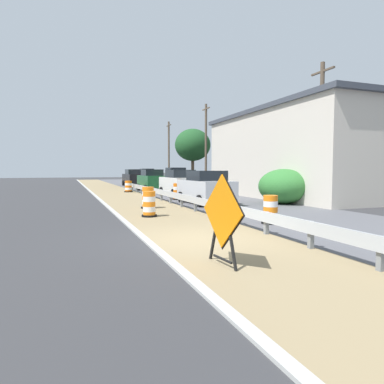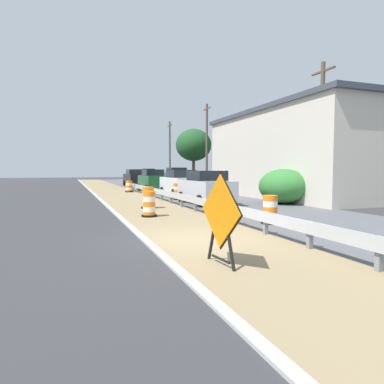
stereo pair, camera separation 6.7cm
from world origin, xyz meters
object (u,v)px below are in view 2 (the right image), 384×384
warning_sign_diamond (220,215)px  traffic_barrel_far (178,192)px  traffic_barrel_farther (129,187)px  car_trailing_near_lane (138,175)px  traffic_barrel_nearest (270,211)px  car_trailing_far_lane (134,178)px  car_lead_far_lane (152,180)px  car_distant_a (177,178)px  car_distant_b (180,183)px  traffic_barrel_mid (148,199)px  car_mid_far_lane (148,176)px  utility_pole_near (322,131)px  car_lead_near_lane (206,187)px  utility_pole_far (170,152)px  traffic_barrel_close (149,205)px  utility_pole_mid (207,145)px

warning_sign_diamond → traffic_barrel_far: size_ratio=1.81×
traffic_barrel_farther → car_trailing_near_lane: (5.90, 26.57, 0.55)m
traffic_barrel_nearest → car_trailing_far_lane: car_trailing_far_lane is taller
warning_sign_diamond → car_trailing_near_lane: bearing=-104.7°
car_lead_far_lane → car_distant_a: bearing=-41.7°
traffic_barrel_nearest → car_distant_b: (0.88, 13.39, 0.51)m
traffic_barrel_farther → traffic_barrel_nearest: bearing=-84.5°
car_lead_far_lane → car_trailing_far_lane: car_trailing_far_lane is taller
car_trailing_far_lane → car_distant_a: 6.74m
traffic_barrel_mid → traffic_barrel_far: (2.95, 4.30, -0.01)m
car_mid_far_lane → utility_pole_near: size_ratio=0.54×
car_lead_near_lane → utility_pole_near: (6.07, -2.38, 3.17)m
car_distant_a → car_distant_b: (-3.25, -11.14, -0.11)m
traffic_barrel_mid → car_trailing_near_lane: car_trailing_near_lane is taller
utility_pole_near → car_distant_b: bearing=124.7°
traffic_barrel_mid → car_lead_near_lane: bearing=16.1°
car_trailing_far_lane → utility_pole_far: (5.50, 3.65, 3.33)m
traffic_barrel_nearest → traffic_barrel_mid: bearing=115.5°
traffic_barrel_far → utility_pole_near: utility_pole_near is taller
traffic_barrel_farther → traffic_barrel_close: bearing=-96.7°
car_distant_b → utility_pole_mid: size_ratio=0.51×
traffic_barrel_close → traffic_barrel_mid: size_ratio=0.98×
warning_sign_diamond → traffic_barrel_far: (3.87, 15.11, -0.56)m
traffic_barrel_nearest → car_mid_far_lane: size_ratio=0.25×
traffic_barrel_far → car_lead_far_lane: size_ratio=0.26×
car_lead_far_lane → car_trailing_near_lane: bearing=-9.9°
traffic_barrel_far → utility_pole_mid: size_ratio=0.12×
car_lead_far_lane → car_mid_far_lane: 17.86m
traffic_barrel_farther → car_distant_b: (2.74, -5.99, 0.54)m
warning_sign_diamond → traffic_barrel_nearest: (4.00, 4.34, -0.58)m
car_lead_far_lane → car_lead_near_lane: bearing=178.8°
car_trailing_near_lane → car_lead_near_lane: bearing=-7.0°
traffic_barrel_farther → car_trailing_far_lane: (2.46, 10.89, 0.56)m
traffic_barrel_mid → car_mid_far_lane: (7.00, 31.09, 0.55)m
car_distant_b → utility_pole_far: bearing=-15.4°
traffic_barrel_mid → car_mid_far_lane: size_ratio=0.26×
car_trailing_near_lane → car_lead_far_lane: car_lead_far_lane is taller
car_lead_near_lane → car_mid_far_lane: size_ratio=1.03×
car_mid_far_lane → utility_pole_near: (2.67, -32.43, 3.09)m
warning_sign_diamond → utility_pole_near: bearing=-143.8°
warning_sign_diamond → car_distant_a: (8.12, 28.86, 0.04)m
car_distant_a → car_distant_b: bearing=-16.6°
traffic_barrel_mid → car_lead_far_lane: 14.03m
traffic_barrel_nearest → traffic_barrel_farther: bearing=95.5°
traffic_barrel_far → car_distant_a: (4.25, 13.76, 0.60)m
warning_sign_diamond → utility_pole_far: size_ratio=0.23×
traffic_barrel_nearest → traffic_barrel_close: bearing=138.0°
traffic_barrel_close → utility_pole_near: bearing=9.6°
car_distant_a → warning_sign_diamond: bearing=-16.0°
utility_pole_far → car_distant_b: bearing=-104.3°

